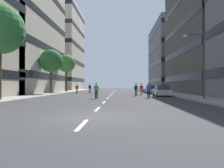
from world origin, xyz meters
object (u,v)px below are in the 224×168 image
Objects in this scene: street_tree_mid at (51,61)px; skater_1 at (141,88)px; skater_4 at (96,90)px; skater_5 at (96,88)px; streetlamp_right at (200,59)px; skater_6 at (136,89)px; street_tree_near at (66,64)px; street_tree_far at (0,29)px; skater_0 at (90,88)px; skater_3 at (149,89)px; skater_2 at (77,88)px; parked_car_mid at (162,91)px; parked_car_near at (151,89)px.

street_tree_mid is 15.48m from skater_1.
skater_4 is 10.73m from skater_5.
skater_5 is (-7.25, 2.49, -0.03)m from skater_1.
skater_6 is at bearing 126.56° from streetlamp_right.
street_tree_near is 9.32m from street_tree_mid.
street_tree_far is 5.08× the size of skater_0.
streetlamp_right is at bearing -39.73° from skater_3.
skater_5 is at bearing -21.82° from skater_2.
skater_1 is (14.67, -11.46, -5.04)m from street_tree_near.
streetlamp_right is at bearing 4.63° from street_tree_far.
skater_6 reaches higher than parked_car_mid.
street_tree_near reaches higher than skater_2.
street_tree_mid is 8.68m from skater_5.
street_tree_far is 19.64m from streetlamp_right.
street_tree_far is 19.74m from skater_1.
skater_1 is (-4.72, 10.30, -3.12)m from streetlamp_right.
skater_6 is at bearing -33.55° from skater_2.
streetlamp_right is 3.65× the size of skater_6.
skater_1 is at bearing -19.89° from skater_2.
parked_car_near is 13.74m from skater_3.
skater_1 is (14.67, -2.15, -4.46)m from street_tree_mid.
skater_0 is (5.70, 4.81, -4.49)m from street_tree_mid.
street_tree_mid reaches higher than streetlamp_right.
skater_6 is (6.23, -5.05, 0.03)m from skater_5.
skater_0 is at bearing 124.13° from skater_3.
skater_6 is (13.65, 9.31, -5.80)m from street_tree_far.
street_tree_far is at bearing -103.99° from skater_2.
parked_car_mid is at bearing 28.24° from street_tree_far.
streetlamp_right is 3.65× the size of skater_0.
parked_car_mid is 0.61× the size of street_tree_mid.
parked_car_mid is at bearing -15.67° from street_tree_mid.
streetlamp_right is at bearing -65.38° from skater_1.
parked_car_mid is 8.67m from streetlamp_right.
skater_0 is (5.70, -4.50, -5.07)m from street_tree_near.
parked_car_mid is 4.51m from skater_3.
streetlamp_right is 11.25m from skater_4.
skater_6 is (13.65, -4.71, -4.46)m from street_tree_mid.
streetlamp_right is 22.26m from skater_0.
skater_5 is (-1.38, 10.64, 0.00)m from skater_4.
skater_3 is at bearing -50.46° from street_tree_near.
street_tree_mid is 4.08× the size of skater_0.
skater_1 is 1.00× the size of skater_2.
streetlamp_right reaches higher than parked_car_near.
skater_1 is 1.00× the size of skater_5.
skater_4 reaches higher than parked_car_mid.
skater_2 reaches higher than parked_car_mid.
street_tree_far is (0.00, -14.03, 1.34)m from street_tree_mid.
skater_2 is 12.99m from skater_4.
skater_1 is 10.05m from skater_4.
parked_car_near is 2.47× the size of skater_0.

